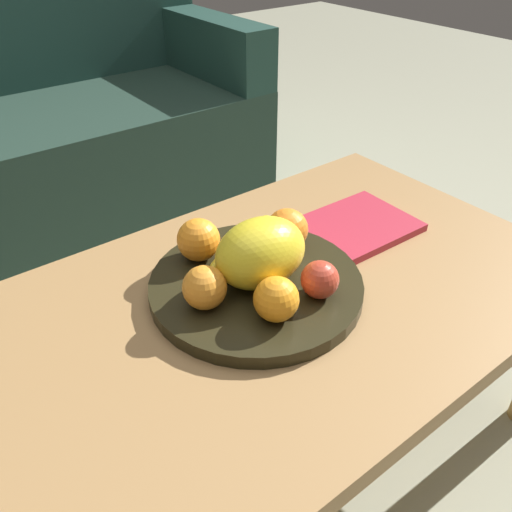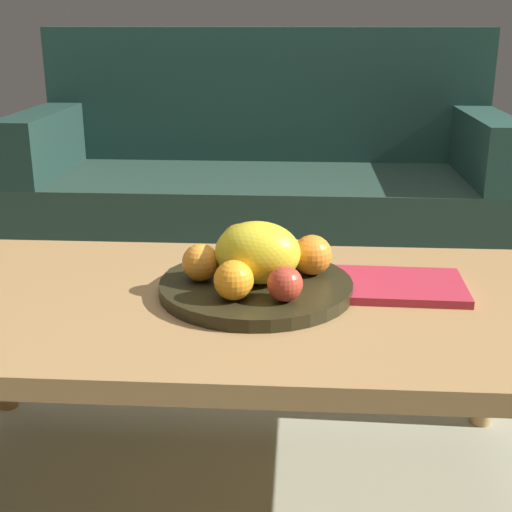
% 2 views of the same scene
% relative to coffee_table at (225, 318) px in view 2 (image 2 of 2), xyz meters
% --- Properties ---
extents(ground_plane, '(8.00, 8.00, 0.00)m').
position_rel_coffee_table_xyz_m(ground_plane, '(0.00, 0.00, -0.39)').
color(ground_plane, '#9B9C82').
extents(coffee_table, '(1.25, 0.66, 0.43)m').
position_rel_coffee_table_xyz_m(coffee_table, '(0.00, 0.00, 0.00)').
color(coffee_table, '#9D7546').
rests_on(coffee_table, ground_plane).
extents(couch, '(1.70, 0.70, 0.90)m').
position_rel_coffee_table_xyz_m(couch, '(-0.00, 1.33, -0.08)').
color(couch, '#20352B').
rests_on(couch, ground_plane).
extents(fruit_bowl, '(0.37, 0.37, 0.03)m').
position_rel_coffee_table_xyz_m(fruit_bowl, '(0.06, 0.03, 0.06)').
color(fruit_bowl, black).
rests_on(fruit_bowl, coffee_table).
extents(melon_large_front, '(0.17, 0.13, 0.12)m').
position_rel_coffee_table_xyz_m(melon_large_front, '(0.06, 0.02, 0.13)').
color(melon_large_front, yellow).
rests_on(melon_large_front, fruit_bowl).
extents(orange_front, '(0.07, 0.07, 0.07)m').
position_rel_coffee_table_xyz_m(orange_front, '(0.03, -0.07, 0.10)').
color(orange_front, orange).
rests_on(orange_front, fruit_bowl).
extents(orange_left, '(0.08, 0.08, 0.08)m').
position_rel_coffee_table_xyz_m(orange_left, '(0.02, 0.14, 0.11)').
color(orange_left, orange).
rests_on(orange_left, fruit_bowl).
extents(orange_right, '(0.07, 0.07, 0.07)m').
position_rel_coffee_table_xyz_m(orange_right, '(-0.05, 0.02, 0.10)').
color(orange_right, orange).
rests_on(orange_right, fruit_bowl).
extents(orange_back, '(0.08, 0.08, 0.08)m').
position_rel_coffee_table_xyz_m(orange_back, '(0.16, 0.07, 0.11)').
color(orange_back, orange).
rests_on(orange_back, fruit_bowl).
extents(apple_front, '(0.06, 0.06, 0.06)m').
position_rel_coffee_table_xyz_m(apple_front, '(0.12, -0.07, 0.10)').
color(apple_front, '#B53926').
rests_on(apple_front, fruit_bowl).
extents(banana_bunch, '(0.17, 0.10, 0.06)m').
position_rel_coffee_table_xyz_m(banana_bunch, '(0.08, 0.09, 0.09)').
color(banana_bunch, yellow).
rests_on(banana_bunch, fruit_bowl).
extents(magazine, '(0.25, 0.19, 0.02)m').
position_rel_coffee_table_xyz_m(magazine, '(0.34, 0.06, 0.05)').
color(magazine, '#B3283B').
rests_on(magazine, coffee_table).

